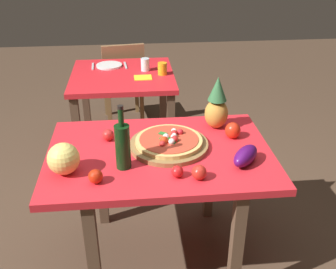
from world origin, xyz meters
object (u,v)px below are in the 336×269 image
at_px(pizza, 169,140).
at_px(drinking_glass_water, 145,65).
at_px(display_table, 160,166).
at_px(pineapple_left, 217,105).
at_px(wine_bottle, 123,145).
at_px(drinking_glass_juice, 162,69).
at_px(knife_utensil, 125,65).
at_px(tomato_at_corner, 108,135).
at_px(background_table, 123,88).
at_px(napkin_folded, 143,78).
at_px(tomato_by_bottle, 177,172).
at_px(eggplant, 246,156).
at_px(tomato_near_board, 199,172).
at_px(tomato_beside_pepper, 96,176).
at_px(melon, 64,159).
at_px(dining_chair, 123,79).
at_px(dinner_plate, 109,65).
at_px(pizza_board, 169,145).
at_px(fork_utensil, 93,66).
at_px(bell_pepper, 233,131).

xyz_separation_m(pizza, drinking_glass_water, (-0.07, 1.30, 0.01)).
relative_size(display_table, pineapple_left, 3.79).
bearing_deg(wine_bottle, drinking_glass_juice, 77.10).
bearing_deg(knife_utensil, tomato_at_corner, -99.66).
distance_m(background_table, napkin_folded, 0.24).
bearing_deg(knife_utensil, pineapple_left, -71.74).
xyz_separation_m(background_table, drinking_glass_water, (0.19, 0.06, 0.17)).
bearing_deg(tomato_by_bottle, eggplant, 13.74).
height_order(tomato_near_board, drinking_glass_juice, drinking_glass_juice).
xyz_separation_m(eggplant, tomato_beside_pepper, (-0.75, -0.10, -0.01)).
distance_m(eggplant, knife_utensil, 1.76).
height_order(melon, tomato_beside_pepper, melon).
bearing_deg(tomato_at_corner, knife_utensil, 85.64).
relative_size(tomato_near_board, knife_utensil, 0.41).
bearing_deg(tomato_beside_pepper, background_table, 85.60).
distance_m(melon, tomato_beside_pepper, 0.19).
relative_size(tomato_at_corner, tomato_by_bottle, 1.10).
xyz_separation_m(tomato_near_board, drinking_glass_water, (-0.18, 1.62, 0.02)).
xyz_separation_m(wine_bottle, pineapple_left, (0.55, 0.39, 0.02)).
height_order(drinking_glass_juice, knife_utensil, drinking_glass_juice).
bearing_deg(tomato_by_bottle, wine_bottle, 155.80).
xyz_separation_m(background_table, eggplant, (0.63, -1.45, 0.17)).
bearing_deg(background_table, drinking_glass_juice, -8.86).
height_order(dining_chair, dinner_plate, dining_chair).
xyz_separation_m(pineapple_left, drinking_glass_water, (-0.37, 1.09, -0.09)).
relative_size(background_table, pizza_board, 1.94).
bearing_deg(drinking_glass_water, tomato_beside_pepper, -100.96).
bearing_deg(tomato_at_corner, dining_chair, 87.84).
distance_m(wine_bottle, pineapple_left, 0.68).
xyz_separation_m(pizza_board, fork_utensil, (-0.51, 1.44, -0.01)).
height_order(drinking_glass_juice, dinner_plate, drinking_glass_juice).
relative_size(wine_bottle, eggplant, 1.69).
distance_m(pizza_board, eggplant, 0.43).
height_order(wine_bottle, bell_pepper, wine_bottle).
relative_size(display_table, background_table, 1.44).
bearing_deg(drinking_glass_water, tomato_at_corner, -102.63).
bearing_deg(drinking_glass_juice, pizza, -93.16).
xyz_separation_m(bell_pepper, tomato_at_corner, (-0.71, 0.04, -0.01)).
xyz_separation_m(pizza, dinner_plate, (-0.37, 1.44, -0.03)).
height_order(wine_bottle, tomato_at_corner, wine_bottle).
height_order(eggplant, knife_utensil, eggplant).
bearing_deg(display_table, dinner_plate, 102.08).
bearing_deg(pizza_board, bell_pepper, 11.02).
bearing_deg(eggplant, tomato_at_corner, 155.71).
height_order(wine_bottle, pineapple_left, wine_bottle).
relative_size(tomato_by_bottle, napkin_folded, 0.43).
bearing_deg(eggplant, wine_bottle, 177.39).
xyz_separation_m(dinner_plate, fork_utensil, (-0.14, 0.00, -0.00)).
bearing_deg(napkin_folded, tomato_beside_pepper, -101.22).
bearing_deg(bell_pepper, pizza, -168.84).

